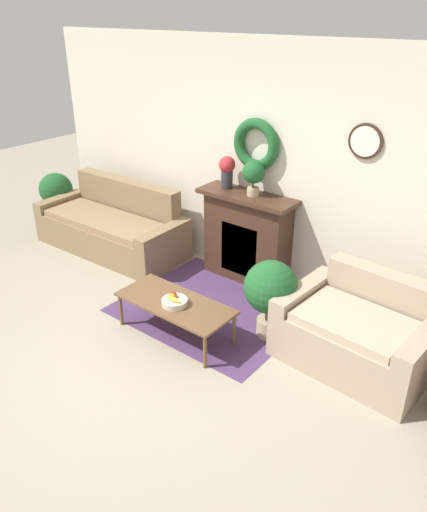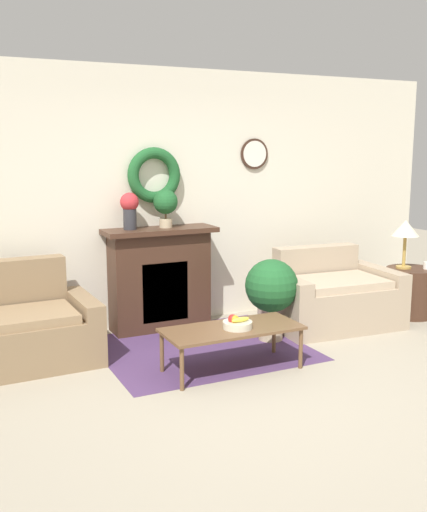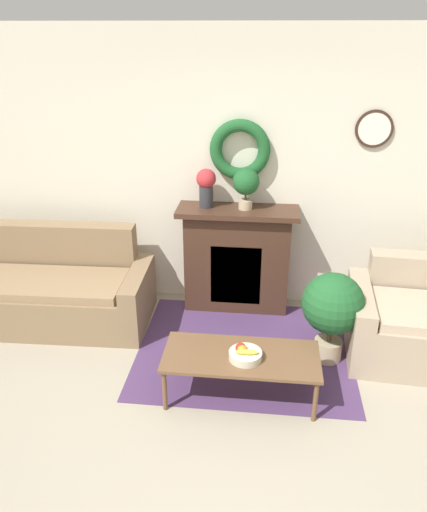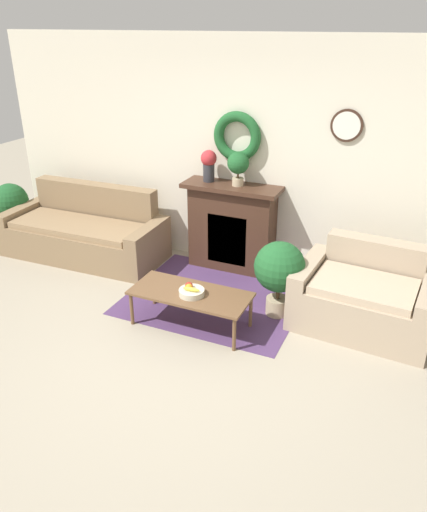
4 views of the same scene
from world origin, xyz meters
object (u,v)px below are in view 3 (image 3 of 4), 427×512
fireplace (237,258)px  loveseat_right (427,324)px  vase_on_mantel_left (206,185)px  potted_plant_on_mantel (246,184)px  coffee_table (241,359)px  couch_left (43,290)px  fruit_bowl (245,354)px  potted_plant_floor_by_loveseat (332,307)px

fireplace → loveseat_right: bearing=-21.3°
loveseat_right → vase_on_mantel_left: size_ratio=3.73×
vase_on_mantel_left → potted_plant_on_mantel: bearing=-3.0°
potted_plant_on_mantel → vase_on_mantel_left: bearing=177.0°
coffee_table → potted_plant_on_mantel: potted_plant_on_mantel is taller
couch_left → fruit_bowl: couch_left is taller
loveseat_right → vase_on_mantel_left: 2.34m
couch_left → fruit_bowl: size_ratio=8.42×
coffee_table → potted_plant_on_mantel: bearing=92.4°
vase_on_mantel_left → potted_plant_floor_by_loveseat: vase_on_mantel_left is taller
loveseat_right → potted_plant_on_mantel: potted_plant_on_mantel is taller
vase_on_mantel_left → potted_plant_floor_by_loveseat: size_ratio=0.46×
fireplace → loveseat_right: fireplace is taller
fireplace → vase_on_mantel_left: 0.81m
potted_plant_on_mantel → potted_plant_floor_by_loveseat: 1.39m
coffee_table → potted_plant_floor_by_loveseat: 0.94m
couch_left → potted_plant_on_mantel: size_ratio=5.37×
loveseat_right → fireplace: bearing=162.7°
vase_on_mantel_left → potted_plant_on_mantel: 0.38m
fruit_bowl → vase_on_mantel_left: 1.74m
fruit_bowl → potted_plant_on_mantel: (-0.08, 1.42, 0.90)m
coffee_table → vase_on_mantel_left: (-0.43, 1.40, 0.94)m
loveseat_right → fruit_bowl: bearing=-149.5°
fireplace → potted_plant_floor_by_loveseat: size_ratio=1.43×
loveseat_right → potted_plant_on_mantel: size_ratio=3.53×
fruit_bowl → couch_left: bearing=153.6°
coffee_table → fruit_bowl: size_ratio=4.75×
coffee_table → fruit_bowl: (0.03, -0.04, 0.07)m
couch_left → loveseat_right: size_ratio=1.52×
fireplace → loveseat_right: (1.70, -0.66, -0.24)m
vase_on_mantel_left → couch_left: bearing=-164.6°
fruit_bowl → potted_plant_floor_by_loveseat: potted_plant_floor_by_loveseat is taller
coffee_table → fruit_bowl: fruit_bowl is taller
fruit_bowl → fireplace: bearing=96.2°
loveseat_right → coffee_table: 1.74m
potted_plant_on_mantel → coffee_table: bearing=-87.6°
couch_left → vase_on_mantel_left: (1.57, 0.43, 0.98)m
vase_on_mantel_left → potted_plant_on_mantel: size_ratio=0.95×
fireplace → potted_plant_on_mantel: potted_plant_on_mantel is taller
couch_left → potted_plant_floor_by_loveseat: (2.73, -0.40, 0.21)m
coffee_table → vase_on_mantel_left: bearing=107.2°
fireplace → potted_plant_on_mantel: 0.78m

